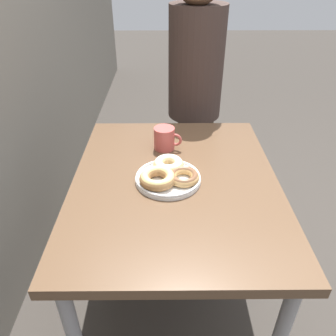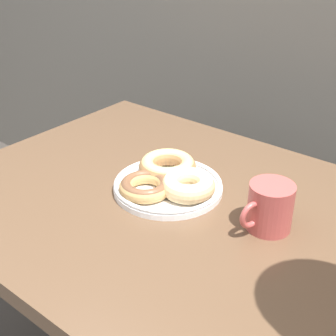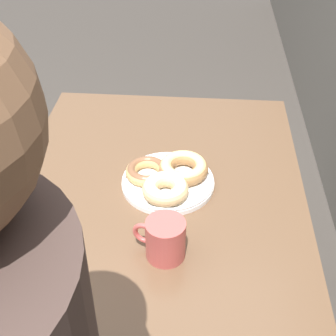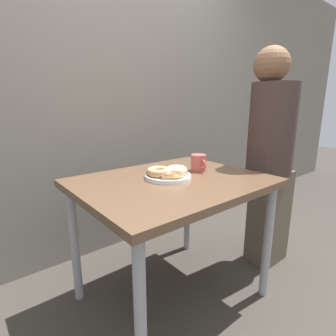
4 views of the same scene
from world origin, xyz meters
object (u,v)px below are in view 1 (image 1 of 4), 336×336
(donut_plate, at_px, (168,174))
(person_figure, at_px, (195,96))
(coffee_mug, at_px, (165,138))
(dining_table, at_px, (175,196))

(donut_plate, height_order, person_figure, person_figure)
(donut_plate, distance_m, person_figure, 0.81)
(coffee_mug, bearing_deg, dining_table, -170.48)
(dining_table, height_order, person_figure, person_figure)
(donut_plate, xyz_separation_m, person_figure, (0.79, -0.17, 0.02))
(person_figure, bearing_deg, coffee_mug, 161.54)
(donut_plate, bearing_deg, dining_table, -78.13)
(coffee_mug, xyz_separation_m, person_figure, (0.53, -0.18, -0.00))
(dining_table, relative_size, person_figure, 0.68)
(donut_plate, distance_m, coffee_mug, 0.26)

